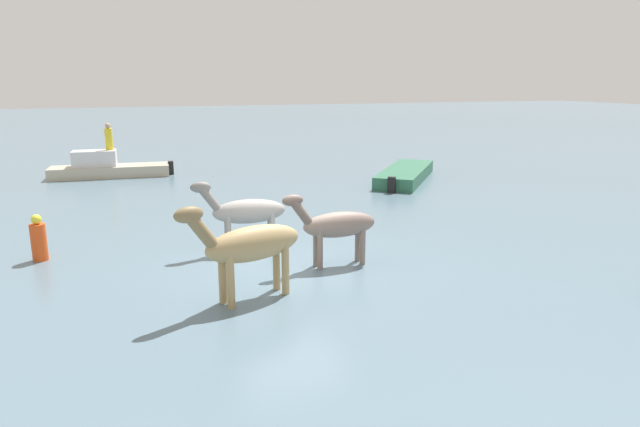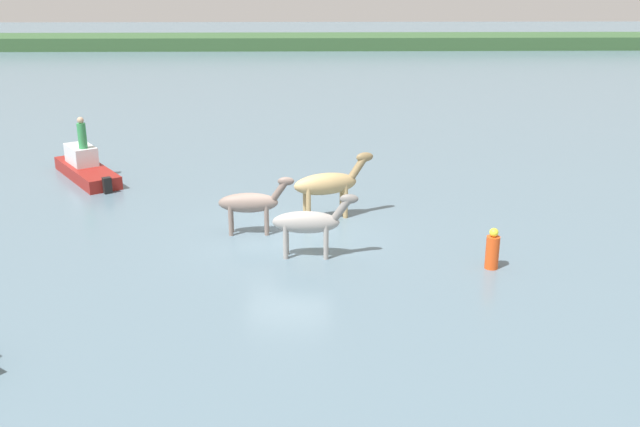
{
  "view_description": "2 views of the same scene",
  "coord_description": "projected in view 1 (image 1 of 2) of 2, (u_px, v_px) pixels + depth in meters",
  "views": [
    {
      "loc": [
        3.5,
        11.86,
        4.26
      ],
      "look_at": [
        -0.96,
        -0.68,
        1.08
      ],
      "focal_mm": 31.52,
      "sensor_mm": 36.0,
      "label": 1
    },
    {
      "loc": [
        0.56,
        -20.5,
        7.75
      ],
      "look_at": [
        0.98,
        -0.47,
        0.84
      ],
      "focal_mm": 40.79,
      "sensor_mm": 36.0,
      "label": 2
    }
  ],
  "objects": [
    {
      "name": "buoy_channel_marker",
      "position": [
        39.0,
        240.0,
        13.49
      ],
      "size": [
        0.36,
        0.36,
        1.14
      ],
      "color": "#E54C19",
      "rests_on": "ground_plane"
    },
    {
      "name": "ground_plane",
      "position": [
        291.0,
        268.0,
        13.0
      ],
      "size": [
        168.06,
        168.06,
        0.0
      ],
      "primitive_type": "plane",
      "color": "slate"
    },
    {
      "name": "boat_launch_far",
      "position": [
        405.0,
        176.0,
        24.36
      ],
      "size": [
        4.8,
        5.48,
        0.77
      ],
      "rotation": [
        0.0,
        0.0,
        4.04
      ],
      "color": "#2D6B4C",
      "rests_on": "ground_plane"
    },
    {
      "name": "horse_dark_mare",
      "position": [
        249.0,
        245.0,
        10.92
      ],
      "size": [
        2.65,
        1.21,
        2.06
      ],
      "rotation": [
        0.0,
        0.0,
        0.31
      ],
      "color": "tan",
      "rests_on": "ground_plane"
    },
    {
      "name": "horse_gray_outer",
      "position": [
        246.0,
        212.0,
        14.15
      ],
      "size": [
        2.37,
        0.63,
        1.84
      ],
      "rotation": [
        0.0,
        0.0,
        -0.05
      ],
      "color": "#9E9993",
      "rests_on": "ground_plane"
    },
    {
      "name": "horse_rear_stallion",
      "position": [
        336.0,
        225.0,
        13.0
      ],
      "size": [
        2.27,
        0.55,
        1.77
      ],
      "rotation": [
        0.0,
        0.0,
        0.01
      ],
      "color": "gray",
      "rests_on": "ground_plane"
    },
    {
      "name": "boat_skiff_near",
      "position": [
        108.0,
        170.0,
        25.18
      ],
      "size": [
        5.36,
        1.76,
        1.35
      ],
      "rotation": [
        0.0,
        0.0,
        6.22
      ],
      "color": "#B7AD93",
      "rests_on": "ground_plane"
    },
    {
      "name": "person_helmsman_aft",
      "position": [
        109.0,
        138.0,
        24.96
      ],
      "size": [
        0.32,
        0.32,
        1.19
      ],
      "color": "yellow",
      "rests_on": "boat_skiff_near"
    }
  ]
}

